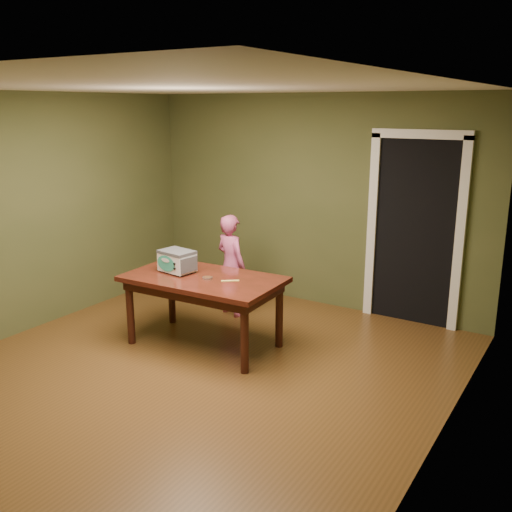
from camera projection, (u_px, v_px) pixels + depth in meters
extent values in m
plane|color=brown|center=(189.00, 375.00, 5.34)|extent=(5.00, 5.00, 0.00)
cube|color=#4E522C|center=(313.00, 201.00, 7.05)|extent=(4.50, 0.02, 2.60)
cube|color=#4E522C|center=(22.00, 215.00, 6.16)|extent=(0.02, 5.00, 2.60)
cube|color=#4E522C|center=(445.00, 281.00, 3.85)|extent=(0.02, 5.00, 2.60)
cube|color=white|center=(180.00, 86.00, 4.67)|extent=(4.50, 5.00, 0.02)
cube|color=black|center=(423.00, 228.00, 6.70)|extent=(0.90, 0.60, 2.10)
cube|color=black|center=(415.00, 233.00, 6.44)|extent=(0.90, 0.02, 2.10)
cube|color=white|center=(372.00, 229.00, 6.68)|extent=(0.10, 0.06, 2.20)
cube|color=white|center=(460.00, 239.00, 6.17)|extent=(0.10, 0.06, 2.20)
cube|color=white|center=(421.00, 134.00, 6.15)|extent=(1.10, 0.06, 0.10)
cube|color=#38150C|center=(203.00, 279.00, 5.84)|extent=(1.63, 0.96, 0.05)
cube|color=black|center=(204.00, 286.00, 5.86)|extent=(1.51, 0.84, 0.10)
cylinder|color=black|center=(130.00, 312.00, 5.98)|extent=(0.08, 0.08, 0.70)
cylinder|color=black|center=(172.00, 293.00, 6.57)|extent=(0.08, 0.08, 0.70)
cylinder|color=black|center=(245.00, 338.00, 5.31)|extent=(0.08, 0.08, 0.70)
cylinder|color=black|center=(279.00, 315.00, 5.90)|extent=(0.08, 0.08, 0.70)
cylinder|color=#4C4F54|center=(162.00, 271.00, 6.02)|extent=(0.02, 0.02, 0.01)
cylinder|color=#4C4F54|center=(175.00, 267.00, 6.16)|extent=(0.02, 0.02, 0.01)
cylinder|color=#4C4F54|center=(180.00, 276.00, 5.84)|extent=(0.02, 0.02, 0.01)
cylinder|color=#4C4F54|center=(194.00, 272.00, 5.98)|extent=(0.02, 0.02, 0.01)
cube|color=white|center=(177.00, 262.00, 5.97)|extent=(0.38, 0.30, 0.20)
cube|color=#4C4F54|center=(177.00, 252.00, 5.95)|extent=(0.39, 0.30, 0.03)
cube|color=#4C4F54|center=(166.00, 259.00, 6.09)|extent=(0.05, 0.22, 0.15)
cube|color=#4C4F54|center=(189.00, 265.00, 5.86)|extent=(0.05, 0.22, 0.15)
ellipsoid|color=teal|center=(166.00, 264.00, 5.90)|extent=(0.26, 0.05, 0.17)
cylinder|color=black|center=(174.00, 264.00, 5.81)|extent=(0.03, 0.02, 0.02)
cylinder|color=black|center=(175.00, 269.00, 5.82)|extent=(0.02, 0.01, 0.02)
cylinder|color=silver|center=(207.00, 278.00, 5.76)|extent=(0.10, 0.10, 0.02)
cylinder|color=#432516|center=(207.00, 277.00, 5.76)|extent=(0.09, 0.09, 0.01)
cube|color=#FFF06E|center=(230.00, 281.00, 5.69)|extent=(0.16, 0.13, 0.01)
imported|color=#C3507F|center=(231.00, 265.00, 6.77)|extent=(0.51, 0.40, 1.22)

